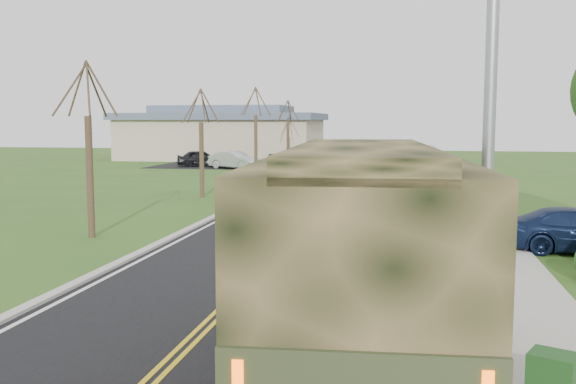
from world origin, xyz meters
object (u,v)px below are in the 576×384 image
(military_truck, at_px, (361,255))
(sedan_silver, at_px, (332,173))
(suv_champagne, at_px, (294,201))
(utility_box_near, at_px, (552,382))

(military_truck, bearing_deg, sedan_silver, 93.45)
(suv_champagne, height_order, utility_box_near, suv_champagne)
(military_truck, height_order, suv_champagne, military_truck)
(suv_champagne, bearing_deg, utility_box_near, -63.09)
(military_truck, xyz_separation_m, utility_box_near, (2.62, -0.12, -1.63))
(utility_box_near, bearing_deg, suv_champagne, 135.71)
(suv_champagne, bearing_deg, military_truck, -70.67)
(military_truck, distance_m, sedan_silver, 32.69)
(military_truck, bearing_deg, suv_champagne, 99.09)
(sedan_silver, relative_size, utility_box_near, 5.19)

